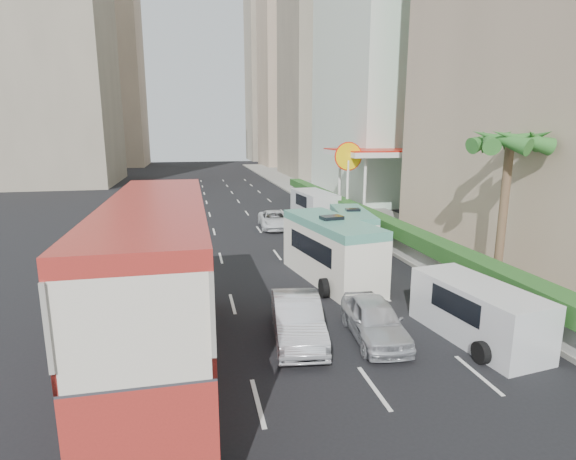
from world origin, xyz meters
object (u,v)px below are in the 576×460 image
object	(u,v)px
minibus_far	(352,231)
panel_van_near	(477,312)
double_decker_bus	(160,291)
panel_van_far	(314,205)
car_silver_lane_b	(374,338)
van_asset	(274,228)
palm_tree	(503,216)
minibus_near	(331,250)
shell_station	(374,182)
car_silver_lane_a	(297,339)

from	to	relation	value
minibus_far	panel_van_near	bearing A→B (deg)	-81.67
double_decker_bus	panel_van_near	xyz separation A→B (m)	(10.14, 0.12, -1.57)
double_decker_bus	panel_van_far	world-z (taller)	double_decker_bus
car_silver_lane_b	panel_van_near	bearing A→B (deg)	-7.10
van_asset	palm_tree	xyz separation A→B (m)	(7.01, -15.36, 3.38)
minibus_near	van_asset	bearing A→B (deg)	82.54
van_asset	shell_station	distance (m)	10.28
panel_van_far	panel_van_near	bearing A→B (deg)	-96.08
car_silver_lane_a	palm_tree	size ratio (longest dim) A/B	0.69
car_silver_lane_b	minibus_near	bearing A→B (deg)	90.93
palm_tree	car_silver_lane_b	bearing A→B (deg)	-155.76
palm_tree	shell_station	xyz separation A→B (m)	(2.20, 19.00, -0.63)
car_silver_lane_b	minibus_near	xyz separation A→B (m)	(0.45, 6.28, 1.46)
car_silver_lane_a	car_silver_lane_b	size ratio (longest dim) A/B	1.10
car_silver_lane_b	panel_van_far	size ratio (longest dim) A/B	0.72
panel_van_near	panel_van_far	xyz separation A→B (m)	(0.43, 21.94, 0.16)
double_decker_bus	car_silver_lane_b	size ratio (longest dim) A/B	2.74
panel_van_near	minibus_near	bearing A→B (deg)	104.78
panel_van_far	car_silver_lane_a	bearing A→B (deg)	-111.94
car_silver_lane_a	shell_station	world-z (taller)	shell_station
minibus_near	car_silver_lane_a	bearing A→B (deg)	-126.92
panel_van_far	palm_tree	size ratio (longest dim) A/B	0.87
double_decker_bus	palm_tree	xyz separation A→B (m)	(13.80, 4.00, 0.85)
double_decker_bus	car_silver_lane_b	xyz separation A→B (m)	(6.79, 0.84, -2.53)
car_silver_lane_b	van_asset	bearing A→B (deg)	94.99
van_asset	palm_tree	bearing A→B (deg)	-62.30
van_asset	panel_van_far	bearing A→B (deg)	38.80
van_asset	panel_van_far	size ratio (longest dim) A/B	0.79
panel_van_far	palm_tree	bearing A→B (deg)	-84.82
double_decker_bus	van_asset	bearing A→B (deg)	70.67
car_silver_lane_b	double_decker_bus	bearing A→B (deg)	-167.92
double_decker_bus	panel_van_far	size ratio (longest dim) A/B	1.97
minibus_near	minibus_far	xyz separation A→B (m)	(2.85, 4.88, -0.26)
car_silver_lane_a	car_silver_lane_b	bearing A→B (deg)	-4.10
double_decker_bus	minibus_far	bearing A→B (deg)	49.98
panel_van_far	minibus_near	bearing A→B (deg)	-107.53
shell_station	panel_van_near	bearing A→B (deg)	-104.37
palm_tree	double_decker_bus	bearing A→B (deg)	-163.84
car_silver_lane_a	shell_station	distance (m)	24.79
minibus_near	panel_van_near	xyz separation A→B (m)	(2.90, -7.00, -0.50)
minibus_far	palm_tree	distance (m)	9.10
car_silver_lane_a	panel_van_near	world-z (taller)	panel_van_near
panel_van_near	panel_van_far	distance (m)	21.94
car_silver_lane_b	shell_station	world-z (taller)	shell_station
minibus_near	double_decker_bus	bearing A→B (deg)	-144.99
car_silver_lane_b	minibus_near	distance (m)	6.47
car_silver_lane_a	van_asset	xyz separation A→B (m)	(2.55, 18.01, 0.00)
car_silver_lane_b	palm_tree	world-z (taller)	palm_tree
minibus_near	panel_van_near	bearing A→B (deg)	-77.02
double_decker_bus	car_silver_lane_b	world-z (taller)	double_decker_bus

